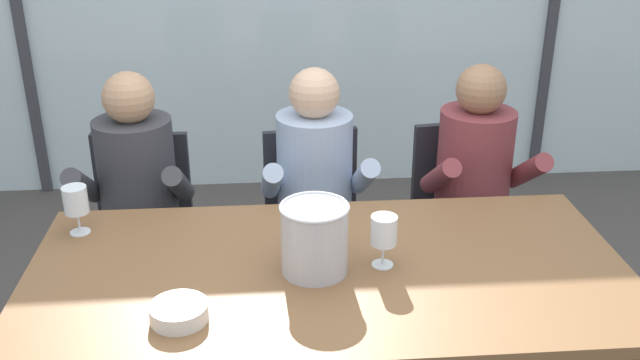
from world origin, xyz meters
TOP-DOWN VIEW (x-y plane):
  - ground at (0.00, 1.00)m, footprint 14.00×14.00m
  - dining_table at (0.00, 0.00)m, footprint 1.92×0.95m
  - chair_near_curtain at (-0.74, 0.89)m, footprint 0.46×0.46m
  - chair_left_of_center at (0.02, 0.88)m, footprint 0.48×0.48m
  - chair_center at (0.70, 0.92)m, footprint 0.49×0.49m
  - person_charcoal_jacket at (-0.73, 0.75)m, footprint 0.47×0.62m
  - person_pale_blue_shirt at (0.02, 0.75)m, footprint 0.47×0.62m
  - person_maroon_top at (0.71, 0.75)m, footprint 0.48×0.63m
  - ice_bucket_primary at (-0.05, -0.01)m, footprint 0.22×0.22m
  - tasting_bowl at (-0.45, -0.25)m, footprint 0.16×0.16m
  - wine_glass_by_left_taster at (-0.84, 0.30)m, footprint 0.08×0.08m
  - wine_glass_near_bucket at (0.17, 0.00)m, footprint 0.08×0.08m

SIDE VIEW (x-z plane):
  - ground at x=0.00m, z-range 0.00..0.00m
  - chair_near_curtain at x=-0.74m, z-range 0.07..0.93m
  - chair_left_of_center at x=0.02m, z-range 0.07..0.93m
  - chair_center at x=0.70m, z-range 0.07..0.93m
  - person_charcoal_jacket at x=-0.73m, z-range 0.08..1.26m
  - person_pale_blue_shirt at x=0.02m, z-range 0.08..1.26m
  - person_maroon_top at x=0.71m, z-range 0.08..1.26m
  - dining_table at x=0.00m, z-range 0.30..1.05m
  - tasting_bowl at x=-0.45m, z-range 0.75..0.80m
  - ice_bucket_primary at x=-0.05m, z-range 0.76..0.99m
  - wine_glass_by_left_taster at x=-0.84m, z-range 0.78..0.96m
  - wine_glass_near_bucket at x=0.17m, z-range 0.78..0.96m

